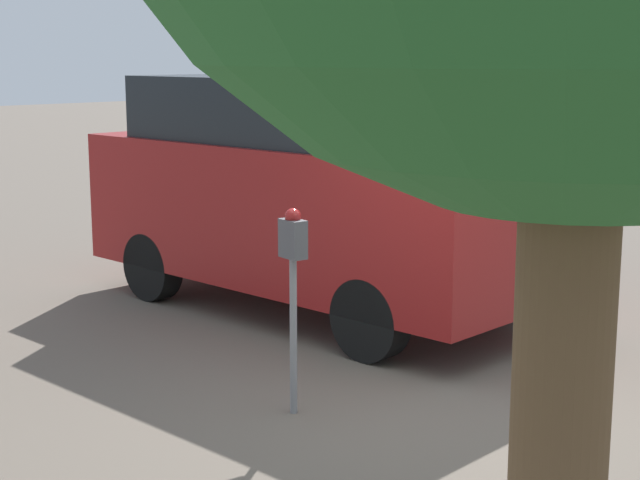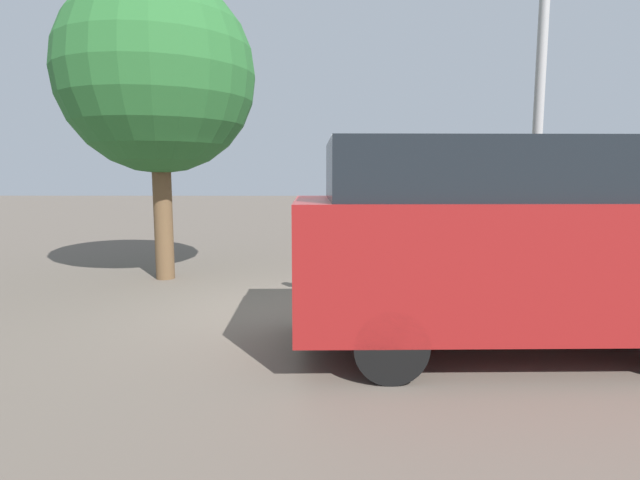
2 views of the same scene
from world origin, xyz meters
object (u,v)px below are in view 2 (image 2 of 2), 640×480
object	(u,v)px
parking_meter_near	(333,231)
lamp_post	(535,185)
parked_van	(512,239)
street_tree	(158,76)

from	to	relation	value
parking_meter_near	lamp_post	world-z (taller)	lamp_post
parked_van	street_tree	size ratio (longest dim) A/B	0.89
parking_meter_near	lamp_post	xyz separation A→B (m)	(3.47, 1.35, 0.65)
lamp_post	parked_van	xyz separation A→B (m)	(-1.60, -3.40, -0.51)
parked_van	street_tree	distance (m)	6.58
parking_meter_near	street_tree	xyz separation A→B (m)	(-3.04, 1.61, 2.53)
street_tree	lamp_post	bearing A→B (deg)	-2.31
street_tree	parked_van	bearing A→B (deg)	-36.69
parking_meter_near	parked_van	distance (m)	2.78
parking_meter_near	street_tree	world-z (taller)	street_tree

